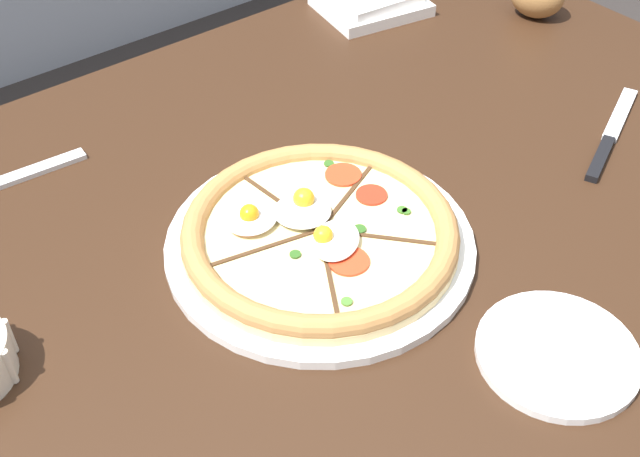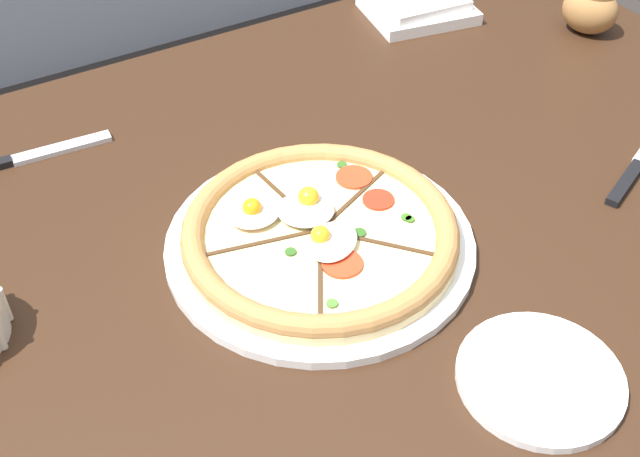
# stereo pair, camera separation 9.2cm
# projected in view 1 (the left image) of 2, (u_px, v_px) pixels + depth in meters

# --- Properties ---
(dining_table) EXTENTS (1.47, 0.93, 0.75)m
(dining_table) POSITION_uv_depth(u_px,v_px,m) (312.00, 261.00, 1.06)
(dining_table) COLOR #331E11
(dining_table) RESTS_ON ground_plane
(pizza) EXTENTS (0.36, 0.36, 0.06)m
(pizza) POSITION_uv_depth(u_px,v_px,m) (319.00, 235.00, 0.93)
(pizza) COLOR white
(pizza) RESTS_ON dining_table
(napkin_folded) EXTENTS (0.19, 0.17, 0.04)m
(napkin_folded) POSITION_uv_depth(u_px,v_px,m) (371.00, 1.00, 1.38)
(napkin_folded) COLOR white
(napkin_folded) RESTS_ON dining_table
(knife_main) EXTENTS (0.23, 0.11, 0.01)m
(knife_main) POSITION_uv_depth(u_px,v_px,m) (612.00, 133.00, 1.11)
(knife_main) COLOR silver
(knife_main) RESTS_ON dining_table
(side_saucer) EXTENTS (0.17, 0.17, 0.01)m
(side_saucer) POSITION_uv_depth(u_px,v_px,m) (557.00, 353.00, 0.82)
(side_saucer) COLOR white
(side_saucer) RESTS_ON dining_table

